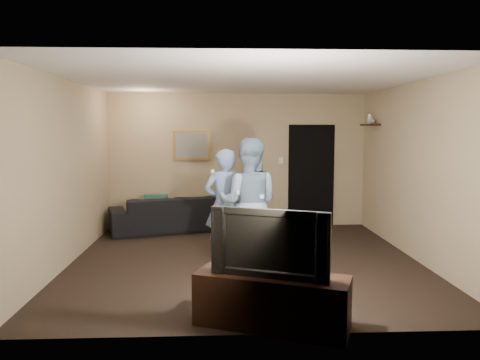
{
  "coord_description": "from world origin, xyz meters",
  "views": [
    {
      "loc": [
        -0.38,
        -6.66,
        1.89
      ],
      "look_at": [
        -0.06,
        0.3,
        1.15
      ],
      "focal_mm": 35.0,
      "sensor_mm": 36.0,
      "label": 1
    }
  ],
  "objects_px": {
    "tv_console": "(272,301)",
    "wii_player_right": "(249,203)",
    "television": "(272,241)",
    "sofa": "(172,213)",
    "wii_player_left": "(224,205)"
  },
  "relations": [
    {
      "from": "tv_console",
      "to": "wii_player_right",
      "type": "distance_m",
      "value": 2.12
    },
    {
      "from": "sofa",
      "to": "wii_player_left",
      "type": "distance_m",
      "value": 2.28
    },
    {
      "from": "sofa",
      "to": "tv_console",
      "type": "relative_size",
      "value": 1.54
    },
    {
      "from": "sofa",
      "to": "television",
      "type": "xyz_separation_m",
      "value": [
        1.39,
        -4.42,
        0.51
      ]
    },
    {
      "from": "television",
      "to": "sofa",
      "type": "bearing_deg",
      "value": 128.92
    },
    {
      "from": "tv_console",
      "to": "wii_player_right",
      "type": "relative_size",
      "value": 0.82
    },
    {
      "from": "television",
      "to": "wii_player_left",
      "type": "xyz_separation_m",
      "value": [
        -0.43,
        2.4,
        -0.03
      ]
    },
    {
      "from": "sofa",
      "to": "tv_console",
      "type": "bearing_deg",
      "value": 90.58
    },
    {
      "from": "television",
      "to": "wii_player_left",
      "type": "relative_size",
      "value": 0.7
    },
    {
      "from": "sofa",
      "to": "tv_console",
      "type": "height_order",
      "value": "sofa"
    },
    {
      "from": "tv_console",
      "to": "television",
      "type": "xyz_separation_m",
      "value": [
        0.0,
        0.0,
        0.59
      ]
    },
    {
      "from": "tv_console",
      "to": "wii_player_left",
      "type": "height_order",
      "value": "wii_player_left"
    },
    {
      "from": "wii_player_right",
      "to": "television",
      "type": "bearing_deg",
      "value": -87.28
    },
    {
      "from": "sofa",
      "to": "wii_player_right",
      "type": "xyz_separation_m",
      "value": [
        1.29,
        -2.4,
        0.56
      ]
    },
    {
      "from": "sofa",
      "to": "wii_player_right",
      "type": "bearing_deg",
      "value": 101.45
    }
  ]
}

